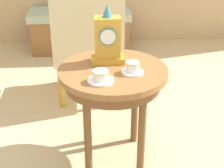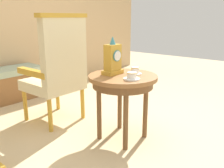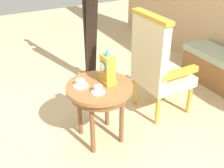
# 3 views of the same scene
# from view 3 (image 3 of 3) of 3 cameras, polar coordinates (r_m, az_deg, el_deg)

# --- Properties ---
(ground_plane) EXTENTS (10.00, 10.00, 0.00)m
(ground_plane) POSITION_cam_3_polar(r_m,az_deg,el_deg) (2.82, -3.86, -11.69)
(ground_plane) COLOR tan
(side_table) EXTENTS (0.61, 0.61, 0.61)m
(side_table) POSITION_cam_3_polar(r_m,az_deg,el_deg) (2.55, -2.58, -1.89)
(side_table) COLOR brown
(side_table) RESTS_ON ground
(teacup_left) EXTENTS (0.14, 0.14, 0.06)m
(teacup_left) POSITION_cam_3_polar(r_m,az_deg,el_deg) (2.51, -6.48, 0.14)
(teacup_left) COLOR white
(teacup_left) RESTS_ON side_table
(teacup_right) EXTENTS (0.12, 0.12, 0.06)m
(teacup_right) POSITION_cam_3_polar(r_m,az_deg,el_deg) (2.40, -2.85, -1.16)
(teacup_right) COLOR white
(teacup_right) RESTS_ON side_table
(mantel_clock) EXTENTS (0.19, 0.11, 0.34)m
(mantel_clock) POSITION_cam_3_polar(r_m,az_deg,el_deg) (2.50, -0.94, 3.11)
(mantel_clock) COLOR gold
(mantel_clock) RESTS_ON side_table
(armchair) EXTENTS (0.56, 0.54, 1.14)m
(armchair) POSITION_cam_3_polar(r_m,az_deg,el_deg) (2.97, 9.27, 4.02)
(armchair) COLOR beige
(armchair) RESTS_ON ground
(harp) EXTENTS (0.40, 0.24, 1.80)m
(harp) POSITION_cam_3_polar(r_m,az_deg,el_deg) (3.55, -4.60, 11.05)
(harp) COLOR gold
(harp) RESTS_ON ground
(window_bench) EXTENTS (1.07, 0.40, 0.44)m
(window_bench) POSITION_cam_3_polar(r_m,az_deg,el_deg) (3.90, 21.39, 2.76)
(window_bench) COLOR #9EB299
(window_bench) RESTS_ON ground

